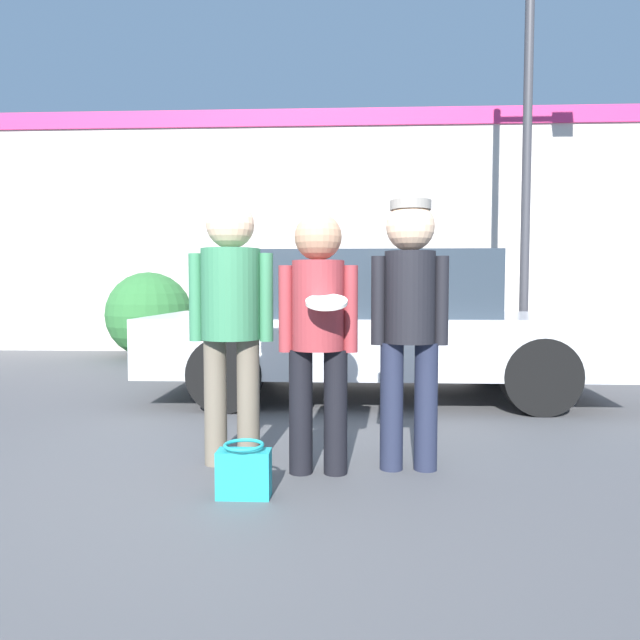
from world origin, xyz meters
TOP-DOWN VIEW (x-y plane):
  - ground_plane at (0.00, 0.00)m, footprint 56.00×56.00m
  - storefront_building at (0.00, 6.88)m, footprint 24.00×0.22m
  - person_left at (-0.27, 0.23)m, footprint 0.56×0.39m
  - person_middle_with_frisbee at (0.31, 0.07)m, footprint 0.50×0.52m
  - person_right at (0.89, 0.18)m, footprint 0.49×0.32m
  - parked_car_near at (0.78, 2.66)m, footprint 4.72×1.94m
  - street_lamp at (3.14, 4.38)m, footprint 1.37×0.35m
  - shrub at (-2.84, 5.98)m, footprint 1.43×1.43m
  - handbag at (-0.09, -0.36)m, footprint 0.30×0.23m

SIDE VIEW (x-z plane):
  - ground_plane at x=0.00m, z-range 0.00..0.00m
  - handbag at x=-0.09m, z-range -0.01..0.30m
  - shrub at x=-2.84m, z-range 0.00..1.43m
  - parked_car_near at x=0.78m, z-range 0.01..1.55m
  - person_middle_with_frisbee at x=0.31m, z-range 0.15..1.79m
  - person_right at x=0.89m, z-range 0.18..1.91m
  - person_left at x=-0.27m, z-range 0.18..1.93m
  - storefront_building at x=0.00m, z-range 0.03..4.36m
  - street_lamp at x=3.14m, z-range 0.67..6.46m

